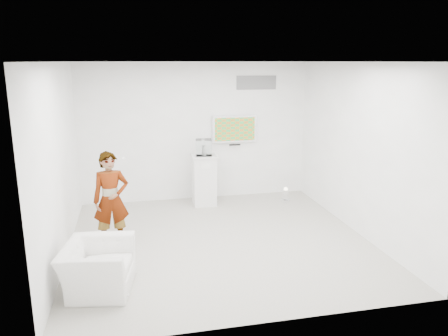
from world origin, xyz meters
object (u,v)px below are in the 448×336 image
Objects in this scene: pedestal at (204,180)px; floor_uplight at (285,195)px; tv at (234,129)px; armchair at (98,267)px; person at (111,200)px.

pedestal is 3.44× the size of floor_uplight.
tv is 1.01× the size of armchair.
floor_uplight is at bearing 16.77° from person.
tv reaches higher than pedestal.
person is at bearing 3.94° from armchair.
pedestal is (1.86, 1.81, -0.26)m from person.
pedestal is 1.82m from floor_uplight.
armchair is at bearing -141.27° from floor_uplight.
armchair is 0.92× the size of pedestal.
armchair is 4.85m from floor_uplight.
pedestal is at bearing -150.15° from tv.
tv is 0.63× the size of person.
person is 1.54m from armchair.
person is 5.07× the size of floor_uplight.
floor_uplight is (3.62, 1.57, -0.64)m from person.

